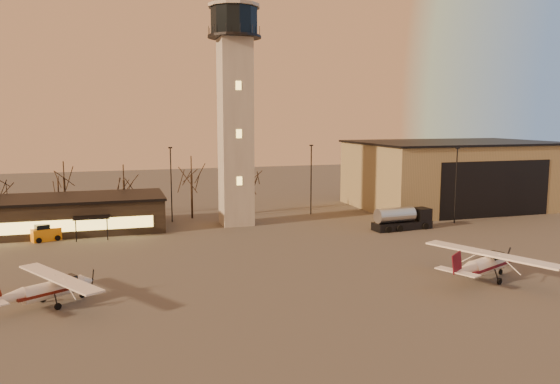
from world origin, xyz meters
name	(u,v)px	position (x,y,z in m)	size (l,w,h in m)	color
ground	(318,293)	(0.00, 0.00, 0.00)	(220.00, 220.00, 0.00)	#4A4644
control_tower	(235,99)	(0.00, 30.00, 16.33)	(6.80, 6.80, 32.60)	#9A9792
hangar	(454,174)	(36.00, 33.98, 5.15)	(30.60, 20.60, 10.30)	#92835F
terminal	(59,214)	(-21.99, 31.98, 2.16)	(25.40, 12.20, 4.30)	black
light_poles	(238,183)	(0.50, 31.00, 5.41)	(58.50, 12.25, 10.14)	black
tree_row	(126,176)	(-13.70, 39.16, 5.94)	(37.20, 9.20, 8.80)	black
cessna_front	(488,267)	(15.44, -0.86, 1.15)	(9.81, 11.80, 3.37)	white
cessna_rear	(55,291)	(-20.00, 3.47, 1.03)	(8.68, 10.08, 3.00)	silver
fuel_truck	(402,221)	(19.23, 20.48, 1.14)	(7.90, 3.06, 2.87)	black
service_cart	(45,234)	(-23.14, 26.98, 0.75)	(3.47, 2.83, 1.95)	orange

